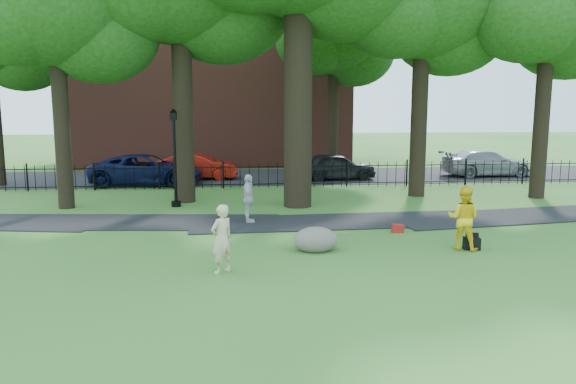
{
  "coord_description": "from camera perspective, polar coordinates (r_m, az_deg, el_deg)",
  "views": [
    {
      "loc": [
        -2.53,
        -14.72,
        4.07
      ],
      "look_at": [
        -0.88,
        2.0,
        1.38
      ],
      "focal_mm": 35.0,
      "sensor_mm": 36.0,
      "label": 1
    }
  ],
  "objects": [
    {
      "name": "iron_fence",
      "position": [
        27.07,
        -0.23,
        1.73
      ],
      "size": [
        44.0,
        0.04,
        1.2
      ],
      "color": "black",
      "rests_on": "ground"
    },
    {
      "name": "red_bag",
      "position": [
        18.09,
        11.07,
        -3.65
      ],
      "size": [
        0.41,
        0.3,
        0.26
      ],
      "primitive_type": "cube",
      "rotation": [
        0.0,
        0.0,
        -0.17
      ],
      "color": "maroon",
      "rests_on": "ground"
    },
    {
      "name": "red_sedan",
      "position": [
        30.28,
        -9.2,
        2.6
      ],
      "size": [
        4.35,
        1.75,
        1.41
      ],
      "primitive_type": "imported",
      "rotation": [
        0.0,
        0.0,
        1.51
      ],
      "color": "#A9160D",
      "rests_on": "ground"
    },
    {
      "name": "navy_van",
      "position": [
        28.77,
        -14.19,
        2.22
      ],
      "size": [
        5.58,
        2.74,
        1.53
      ],
      "primitive_type": "imported",
      "rotation": [
        0.0,
        0.0,
        1.53
      ],
      "color": "#0B1138",
      "rests_on": "ground"
    },
    {
      "name": "backpack",
      "position": [
        16.56,
        18.16,
        -4.98
      ],
      "size": [
        0.5,
        0.37,
        0.34
      ],
      "primitive_type": "cube",
      "rotation": [
        0.0,
        0.0,
        -0.2
      ],
      "color": "black",
      "rests_on": "ground"
    },
    {
      "name": "silver_car",
      "position": [
        33.16,
        19.49,
        2.78
      ],
      "size": [
        5.1,
        2.34,
        1.45
      ],
      "primitive_type": "imported",
      "rotation": [
        0.0,
        0.0,
        1.63
      ],
      "color": "#9D9FA6",
      "rests_on": "ground"
    },
    {
      "name": "pedestrian",
      "position": [
        19.05,
        -4.04,
        -0.7
      ],
      "size": [
        0.41,
        0.98,
        1.67
      ],
      "primitive_type": "imported",
      "rotation": [
        0.0,
        0.0,
        1.57
      ],
      "color": "silver",
      "rests_on": "ground"
    },
    {
      "name": "man",
      "position": [
        16.32,
        17.4,
        -2.55
      ],
      "size": [
        1.09,
        1.02,
        1.78
      ],
      "primitive_type": "imported",
      "rotation": [
        0.0,
        0.0,
        2.6
      ],
      "color": "yellow",
      "rests_on": "ground"
    },
    {
      "name": "brick_building",
      "position": [
        38.8,
        -7.97,
        11.86
      ],
      "size": [
        18.0,
        8.0,
        12.0
      ],
      "primitive_type": "cube",
      "color": "brown",
      "rests_on": "ground"
    },
    {
      "name": "woman",
      "position": [
        13.56,
        -6.74,
        -4.75
      ],
      "size": [
        0.73,
        0.7,
        1.68
      ],
      "primitive_type": "imported",
      "rotation": [
        0.0,
        0.0,
        3.83
      ],
      "color": "beige",
      "rests_on": "ground"
    },
    {
      "name": "boulder",
      "position": [
        15.57,
        2.82,
        -4.68
      ],
      "size": [
        1.35,
        1.09,
        0.73
      ],
      "primitive_type": "ellipsoid",
      "rotation": [
        0.0,
        0.0,
        0.13
      ],
      "color": "slate",
      "rests_on": "ground"
    },
    {
      "name": "street",
      "position": [
        31.09,
        -0.93,
        1.57
      ],
      "size": [
        80.0,
        7.0,
        0.02
      ],
      "primitive_type": "cube",
      "color": "black",
      "rests_on": "ground"
    },
    {
      "name": "ground",
      "position": [
        15.48,
        3.98,
        -6.16
      ],
      "size": [
        120.0,
        120.0,
        0.0
      ],
      "primitive_type": "plane",
      "color": "#335F21",
      "rests_on": "ground"
    },
    {
      "name": "lamppost",
      "position": [
        22.35,
        -11.43,
        3.31
      ],
      "size": [
        0.38,
        0.38,
        3.84
      ],
      "rotation": [
        0.0,
        0.0,
        -0.08
      ],
      "color": "black",
      "rests_on": "ground"
    },
    {
      "name": "grey_car",
      "position": [
        29.89,
        4.91,
        2.61
      ],
      "size": [
        4.32,
        2.06,
        1.42
      ],
      "primitive_type": "imported",
      "rotation": [
        0.0,
        0.0,
        1.66
      ],
      "color": "black",
      "rests_on": "ground"
    },
    {
      "name": "footpath",
      "position": [
        19.39,
        4.98,
        -3.05
      ],
      "size": [
        36.07,
        3.85,
        0.03
      ],
      "primitive_type": "cube",
      "rotation": [
        0.0,
        0.0,
        0.03
      ],
      "color": "black",
      "rests_on": "ground"
    }
  ]
}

